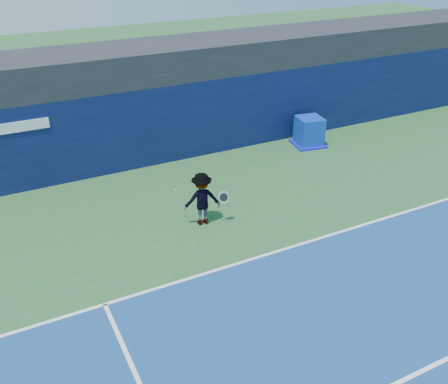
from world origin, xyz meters
The scene contains 8 objects.
ground centered at (0.00, 0.00, 0.00)m, with size 80.00×80.00×0.00m, color #285A2B.
baseline centered at (0.00, 3.00, 0.01)m, with size 24.00×0.10×0.01m, color white.
service_line centered at (0.00, -2.00, 0.01)m, with size 24.00×0.10×0.01m, color white.
stadium_band centered at (0.00, 11.50, 3.60)m, with size 36.00×3.00×1.20m, color black.
back_wall_assembly centered at (0.00, 10.50, 1.50)m, with size 36.00×1.03×3.00m.
equipment_cart centered at (5.27, 9.03, 0.54)m, with size 1.44×1.44×1.19m.
tennis_player centered at (-1.30, 5.37, 0.85)m, with size 1.34×0.80×1.69m.
tennis_ball centered at (-1.98, 5.77, 1.13)m, with size 0.06×0.06×0.06m.
Camera 1 is at (-6.65, -6.69, 8.16)m, focal length 40.00 mm.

